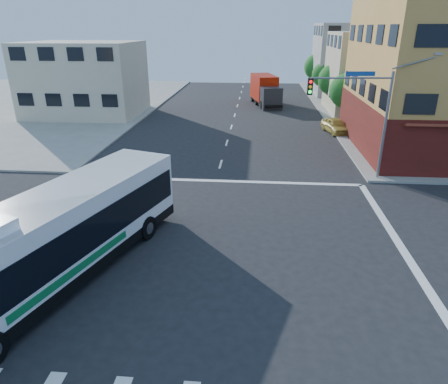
{
  "coord_description": "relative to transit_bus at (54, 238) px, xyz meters",
  "views": [
    {
      "loc": [
        2.62,
        -15.19,
        9.49
      ],
      "look_at": [
        1.09,
        3.08,
        1.89
      ],
      "focal_mm": 32.0,
      "sensor_mm": 36.0,
      "label": 1
    }
  ],
  "objects": [
    {
      "name": "ground",
      "position": [
        5.07,
        2.21,
        -1.93
      ],
      "size": [
        120.0,
        120.0,
        0.0
      ],
      "primitive_type": "plane",
      "color": "black",
      "rests_on": "ground"
    },
    {
      "name": "building_east_near",
      "position": [
        22.05,
        36.19,
        2.57
      ],
      "size": [
        12.06,
        10.06,
        9.0
      ],
      "color": "#BCB190",
      "rests_on": "ground"
    },
    {
      "name": "building_east_far",
      "position": [
        22.05,
        50.19,
        3.07
      ],
      "size": [
        12.06,
        10.06,
        10.0
      ],
      "color": "#A4A49F",
      "rests_on": "ground"
    },
    {
      "name": "building_west",
      "position": [
        -11.95,
        32.19,
        2.07
      ],
      "size": [
        12.06,
        10.06,
        8.0
      ],
      "color": "beige",
      "rests_on": "ground"
    },
    {
      "name": "signal_mast_ne",
      "position": [
        14.15,
        12.83,
        3.05
      ],
      "size": [
        7.91,
        1.13,
        8.07
      ],
      "color": "slate",
      "rests_on": "ground"
    },
    {
      "name": "street_tree_a",
      "position": [
        16.97,
        30.14,
        1.66
      ],
      "size": [
        3.6,
        3.6,
        5.53
      ],
      "color": "#352213",
      "rests_on": "ground"
    },
    {
      "name": "street_tree_b",
      "position": [
        16.97,
        38.14,
        1.82
      ],
      "size": [
        3.8,
        3.8,
        5.79
      ],
      "color": "#352213",
      "rests_on": "ground"
    },
    {
      "name": "street_tree_c",
      "position": [
        16.97,
        46.14,
        1.53
      ],
      "size": [
        3.4,
        3.4,
        5.29
      ],
      "color": "#352213",
      "rests_on": "ground"
    },
    {
      "name": "street_tree_d",
      "position": [
        16.97,
        54.14,
        1.95
      ],
      "size": [
        4.0,
        4.0,
        6.03
      ],
      "color": "#352213",
      "rests_on": "ground"
    },
    {
      "name": "transit_bus",
      "position": [
        0.0,
        0.0,
        0.0
      ],
      "size": [
        6.81,
        13.56,
        3.95
      ],
      "rotation": [
        0.0,
        0.0,
        -0.31
      ],
      "color": "black",
      "rests_on": "ground"
    },
    {
      "name": "box_truck",
      "position": [
        8.64,
        40.01,
        -0.13
      ],
      "size": [
        4.14,
        8.57,
        3.71
      ],
      "rotation": [
        0.0,
        0.0,
        0.22
      ],
      "color": "#222226",
      "rests_on": "ground"
    },
    {
      "name": "parked_car",
      "position": [
        15.23,
        25.71,
        -1.23
      ],
      "size": [
        2.54,
        4.36,
        1.4
      ],
      "primitive_type": "imported",
      "rotation": [
        0.0,
        0.0,
        0.23
      ],
      "color": "gold",
      "rests_on": "ground"
    }
  ]
}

